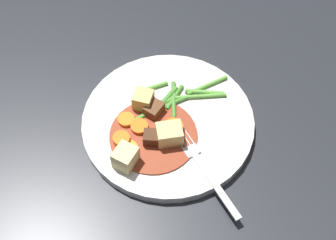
{
  "coord_description": "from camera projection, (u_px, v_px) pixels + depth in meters",
  "views": [
    {
      "loc": [
        0.42,
        0.11,
        0.66
      ],
      "look_at": [
        0.0,
        0.0,
        0.02
      ],
      "focal_mm": 53.62,
      "sensor_mm": 36.0,
      "label": 1
    }
  ],
  "objects": [
    {
      "name": "potato_chunk_1",
      "position": [
        143.0,
        100.0,
        0.77
      ],
      "size": [
        0.03,
        0.03,
        0.03
      ],
      "primitive_type": "cube",
      "rotation": [
        0.0,
        0.0,
        3.12
      ],
      "color": "#DBBC6B",
      "rests_on": "dinner_plate"
    },
    {
      "name": "stew_sauce",
      "position": [
        153.0,
        136.0,
        0.75
      ],
      "size": [
        0.13,
        0.13,
        0.0
      ],
      "primitive_type": "cylinder",
      "color": "#93381E",
      "rests_on": "dinner_plate"
    },
    {
      "name": "carrot_slice_3",
      "position": [
        127.0,
        150.0,
        0.74
      ],
      "size": [
        0.04,
        0.04,
        0.01
      ],
      "primitive_type": "cylinder",
      "rotation": [
        0.0,
        0.0,
        0.45
      ],
      "color": "orange",
      "rests_on": "dinner_plate"
    },
    {
      "name": "fork",
      "position": [
        203.0,
        167.0,
        0.72
      ],
      "size": [
        0.14,
        0.13,
        0.0
      ],
      "color": "silver",
      "rests_on": "dinner_plate"
    },
    {
      "name": "green_bean_7",
      "position": [
        205.0,
        92.0,
        0.8
      ],
      "size": [
        0.02,
        0.06,
        0.01
      ],
      "primitive_type": "cylinder",
      "rotation": [
        0.0,
        1.57,
        4.87
      ],
      "color": "#66AD42",
      "rests_on": "dinner_plate"
    },
    {
      "name": "carrot_slice_4",
      "position": [
        174.0,
        128.0,
        0.76
      ],
      "size": [
        0.04,
        0.04,
        0.01
      ],
      "primitive_type": "cylinder",
      "rotation": [
        0.0,
        0.0,
        2.16
      ],
      "color": "orange",
      "rests_on": "dinner_plate"
    },
    {
      "name": "potato_chunk_2",
      "position": [
        125.0,
        157.0,
        0.72
      ],
      "size": [
        0.04,
        0.04,
        0.03
      ],
      "primitive_type": "cube",
      "rotation": [
        0.0,
        0.0,
        1.31
      ],
      "color": "#EAD68C",
      "rests_on": "dinner_plate"
    },
    {
      "name": "green_bean_2",
      "position": [
        174.0,
        103.0,
        0.79
      ],
      "size": [
        0.04,
        0.04,
        0.01
      ],
      "primitive_type": "cylinder",
      "rotation": [
        0.0,
        1.57,
        5.42
      ],
      "color": "#4C8E33",
      "rests_on": "dinner_plate"
    },
    {
      "name": "meat_chunk_1",
      "position": [
        152.0,
        138.0,
        0.74
      ],
      "size": [
        0.03,
        0.03,
        0.02
      ],
      "primitive_type": "cube",
      "rotation": [
        0.0,
        0.0,
        0.17
      ],
      "color": "#4C2B19",
      "rests_on": "dinner_plate"
    },
    {
      "name": "green_bean_8",
      "position": [
        207.0,
        85.0,
        0.81
      ],
      "size": [
        0.05,
        0.06,
        0.01
      ],
      "primitive_type": "cylinder",
      "rotation": [
        0.0,
        1.57,
        5.45
      ],
      "color": "#66AD42",
      "rests_on": "dinner_plate"
    },
    {
      "name": "meat_chunk_0",
      "position": [
        154.0,
        109.0,
        0.77
      ],
      "size": [
        0.03,
        0.03,
        0.02
      ],
      "primitive_type": "cube",
      "rotation": [
        0.0,
        0.0,
        5.94
      ],
      "color": "brown",
      "rests_on": "dinner_plate"
    },
    {
      "name": "carrot_slice_0",
      "position": [
        122.0,
        140.0,
        0.74
      ],
      "size": [
        0.03,
        0.03,
        0.01
      ],
      "primitive_type": "cylinder",
      "rotation": [
        0.0,
        0.0,
        4.88
      ],
      "color": "orange",
      "rests_on": "dinner_plate"
    },
    {
      "name": "dinner_plate",
      "position": [
        168.0,
        123.0,
        0.78
      ],
      "size": [
        0.27,
        0.27,
        0.02
      ],
      "primitive_type": "cylinder",
      "color": "white",
      "rests_on": "ground_plane"
    },
    {
      "name": "green_bean_4",
      "position": [
        176.0,
        98.0,
        0.79
      ],
      "size": [
        0.05,
        0.02,
        0.01
      ],
      "primitive_type": "cylinder",
      "rotation": [
        0.0,
        1.57,
        6.03
      ],
      "color": "#4C8E33",
      "rests_on": "dinner_plate"
    },
    {
      "name": "green_bean_0",
      "position": [
        201.0,
        96.0,
        0.79
      ],
      "size": [
        0.03,
        0.08,
        0.01
      ],
      "primitive_type": "cylinder",
      "rotation": [
        0.0,
        1.57,
        5.04
      ],
      "color": "#66AD42",
      "rests_on": "dinner_plate"
    },
    {
      "name": "green_bean_1",
      "position": [
        164.0,
        101.0,
        0.79
      ],
      "size": [
        0.06,
        0.03,
        0.01
      ],
      "primitive_type": "cylinder",
      "rotation": [
        0.0,
        1.57,
        5.91
      ],
      "color": "#4C8E33",
      "rests_on": "dinner_plate"
    },
    {
      "name": "green_bean_5",
      "position": [
        152.0,
        88.0,
        0.8
      ],
      "size": [
        0.04,
        0.05,
        0.01
      ],
      "primitive_type": "cylinder",
      "rotation": [
        0.0,
        1.57,
        5.33
      ],
      "color": "#66AD42",
      "rests_on": "dinner_plate"
    },
    {
      "name": "potato_chunk_0",
      "position": [
        169.0,
        134.0,
        0.74
      ],
      "size": [
        0.04,
        0.05,
        0.03
      ],
      "primitive_type": "cube",
      "rotation": [
        0.0,
        0.0,
        5.13
      ],
      "color": "#E5CC7A",
      "rests_on": "dinner_plate"
    },
    {
      "name": "green_bean_6",
      "position": [
        175.0,
        100.0,
        0.79
      ],
      "size": [
        0.07,
        0.02,
        0.01
      ],
      "primitive_type": "cylinder",
      "rotation": [
        0.0,
        1.57,
        6.54
      ],
      "color": "#4C8E33",
      "rests_on": "dinner_plate"
    },
    {
      "name": "ground_plane",
      "position": [
        168.0,
        126.0,
        0.79
      ],
      "size": [
        3.0,
        3.0,
        0.0
      ],
      "primitive_type": "plane",
      "color": "#26282D"
    },
    {
      "name": "green_bean_3",
      "position": [
        153.0,
        110.0,
        0.78
      ],
      "size": [
        0.06,
        0.05,
        0.01
      ],
      "primitive_type": "cylinder",
      "rotation": [
        0.0,
        1.57,
        5.6
      ],
      "color": "#599E38",
      "rests_on": "dinner_plate"
    },
    {
      "name": "carrot_slice_2",
      "position": [
        139.0,
        127.0,
        0.76
      ],
      "size": [
        0.04,
        0.04,
        0.01
      ],
      "primitive_type": "cylinder",
      "rotation": [
        0.0,
        0.0,
        5.72
      ],
      "color": "orange",
      "rests_on": "dinner_plate"
    },
    {
      "name": "carrot_slice_1",
      "position": [
        126.0,
        120.0,
        0.77
      ],
      "size": [
        0.04,
        0.04,
        0.01
      ],
      "primitive_type": "cylinder",
      "rotation": [
        0.0,
        0.0,
        2.25
      ],
      "color": "orange",
      "rests_on": "dinner_plate"
    }
  ]
}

